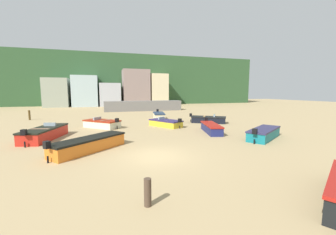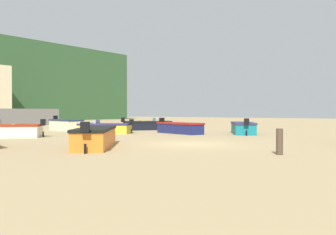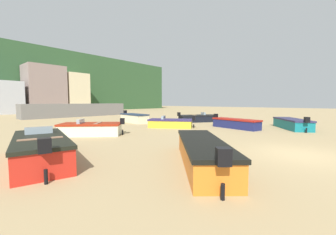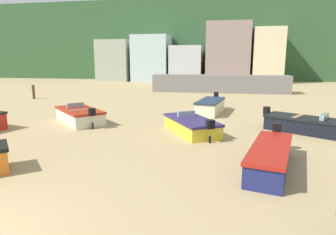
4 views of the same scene
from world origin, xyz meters
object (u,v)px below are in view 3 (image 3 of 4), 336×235
object	(u,v)px
boat_black_5	(197,118)
boat_cream_2	(91,129)
boat_red_3	(41,149)
boat_yellow_1	(171,123)
boat_cream_0	(134,118)
boat_navy_4	(235,123)
boat_orange_7	(202,152)
boat_teal_6	(292,124)

from	to	relation	value
boat_black_5	boat_cream_2	bearing A→B (deg)	-58.79
boat_red_3	boat_yellow_1	bearing A→B (deg)	30.45
boat_cream_2	boat_red_3	world-z (taller)	boat_red_3
boat_cream_0	boat_navy_4	xyz separation A→B (m)	(2.47, -10.32, -0.07)
boat_black_5	boat_orange_7	xyz separation A→B (m)	(-13.21, -8.89, 0.04)
boat_yellow_1	boat_black_5	size ratio (longest dim) A/B	0.95
boat_yellow_1	boat_orange_7	bearing A→B (deg)	-164.21
boat_orange_7	boat_red_3	bearing A→B (deg)	175.97
boat_cream_0	boat_black_5	xyz separation A→B (m)	(5.07, -4.79, -0.07)
boat_cream_2	boat_black_5	size ratio (longest dim) A/B	0.94
boat_cream_2	boat_red_3	xyz separation A→B (m)	(-4.37, -4.39, 0.06)
boat_teal_6	boat_black_5	bearing A→B (deg)	148.24
boat_orange_7	boat_navy_4	bearing A→B (deg)	65.58
boat_yellow_1	boat_black_5	xyz separation A→B (m)	(5.77, 1.04, 0.03)
boat_red_3	boat_navy_4	xyz separation A→B (m)	(14.28, -1.34, -0.07)
boat_teal_6	boat_orange_7	size ratio (longest dim) A/B	0.96
boat_yellow_1	boat_teal_6	bearing A→B (deg)	-84.36
boat_cream_2	boat_orange_7	size ratio (longest dim) A/B	0.85
boat_cream_2	boat_teal_6	distance (m)	15.82
boat_cream_0	boat_navy_4	size ratio (longest dim) A/B	0.93
boat_yellow_1	boat_cream_2	bearing A→B (deg)	138.75
boat_red_3	boat_cream_0	bearing A→B (deg)	51.85
boat_cream_2	boat_orange_7	distance (m)	9.13
boat_navy_4	boat_black_5	xyz separation A→B (m)	(2.60, 5.53, -0.00)
boat_cream_2	boat_navy_4	bearing A→B (deg)	-75.99
boat_cream_0	boat_red_3	bearing A→B (deg)	46.52
boat_orange_7	boat_yellow_1	bearing A→B (deg)	94.57
boat_cream_0	boat_black_5	bearing A→B (deg)	145.93
boat_cream_0	boat_orange_7	distance (m)	15.92
boat_yellow_1	boat_black_5	world-z (taller)	boat_black_5
boat_yellow_1	boat_navy_4	bearing A→B (deg)	-85.60
boat_yellow_1	boat_navy_4	world-z (taller)	boat_navy_4
boat_cream_2	boat_red_3	distance (m)	6.20
boat_yellow_1	boat_navy_4	xyz separation A→B (m)	(3.17, -4.50, 0.04)
boat_black_5	boat_teal_6	distance (m)	9.18
boat_black_5	boat_orange_7	distance (m)	15.92
boat_cream_0	boat_teal_6	bearing A→B (deg)	120.08
boat_navy_4	boat_red_3	bearing A→B (deg)	8.71
boat_red_3	boat_black_5	xyz separation A→B (m)	(16.88, 4.19, -0.07)
boat_cream_0	boat_black_5	distance (m)	6.98
boat_navy_4	boat_teal_6	bearing A→B (deg)	142.00
boat_cream_0	boat_yellow_1	size ratio (longest dim) A/B	1.03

